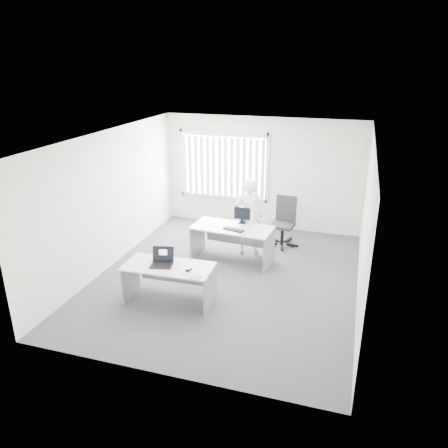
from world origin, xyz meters
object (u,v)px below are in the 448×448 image
(desk_near, at_px, (169,276))
(office_chair, at_px, (283,230))
(person, at_px, (249,217))
(desk_far, at_px, (232,236))
(monitor, at_px, (242,215))
(laptop, at_px, (161,258))

(desk_near, distance_m, office_chair, 3.49)
(office_chair, bearing_deg, person, -126.63)
(desk_near, height_order, desk_far, desk_far)
(desk_far, xyz_separation_m, monitor, (0.14, 0.28, 0.39))
(person, bearing_deg, monitor, 42.33)
(desk_near, distance_m, person, 2.61)
(desk_far, xyz_separation_m, person, (0.24, 0.47, 0.31))
(monitor, bearing_deg, office_chair, 53.00)
(desk_near, bearing_deg, monitor, 70.62)
(laptop, bearing_deg, office_chair, 52.26)
(desk_far, height_order, office_chair, office_chair)
(desk_near, bearing_deg, laptop, -160.09)
(office_chair, distance_m, laptop, 3.61)
(person, bearing_deg, office_chair, -153.27)
(laptop, height_order, monitor, monitor)
(desk_near, bearing_deg, office_chair, 63.24)
(office_chair, height_order, person, person)
(desk_near, height_order, office_chair, office_chair)
(desk_far, distance_m, person, 0.61)
(office_chair, distance_m, monitor, 1.31)
(laptop, xyz_separation_m, monitor, (0.84, 2.31, 0.09))
(person, xyz_separation_m, laptop, (-0.94, -2.50, -0.00))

